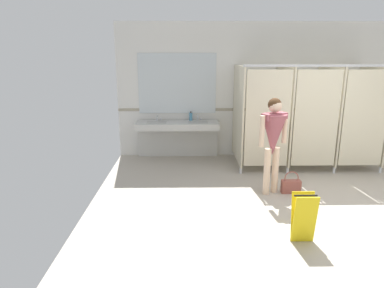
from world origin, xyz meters
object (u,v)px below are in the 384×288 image
at_px(soap_dispenser, 191,117).
at_px(person_standing, 273,135).
at_px(handbag, 291,186).
at_px(wet_floor_sign, 304,218).

bearing_deg(soap_dispenser, person_standing, -58.28).
xyz_separation_m(person_standing, soap_dispenser, (-1.30, 2.10, -0.09)).
bearing_deg(soap_dispenser, handbag, -51.83).
bearing_deg(wet_floor_sign, handbag, 78.44).
distance_m(person_standing, wet_floor_sign, 1.67).
bearing_deg(soap_dispenser, wet_floor_sign, -69.81).
bearing_deg(handbag, person_standing, -179.82).
xyz_separation_m(person_standing, handbag, (0.35, 0.00, -0.88)).
height_order(person_standing, wet_floor_sign, person_standing).
bearing_deg(wet_floor_sign, soap_dispenser, 110.19).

